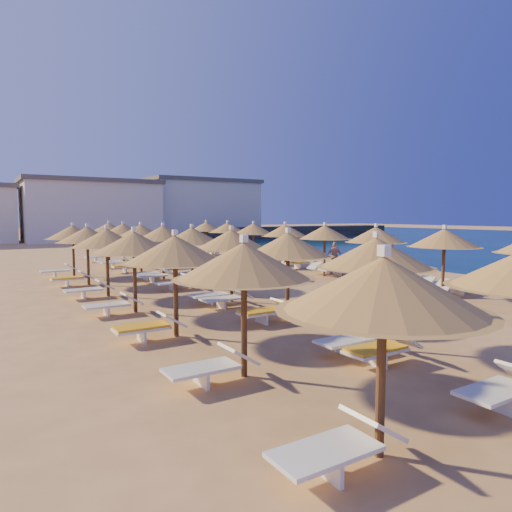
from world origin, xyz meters
TOP-DOWN VIEW (x-y plane):
  - ground at (0.00, 0.00)m, footprint 220.00×220.00m
  - jetty at (27.59, 38.30)m, footprint 30.10×4.81m
  - hotel_blocks at (1.82, 45.90)m, footprint 46.70×10.79m
  - parasol_row_east at (3.33, 1.37)m, footprint 2.70×36.69m
  - parasol_row_west at (-3.86, 1.37)m, footprint 2.70×36.69m
  - parasol_row_inland at (-7.34, 1.37)m, footprint 2.70×23.09m
  - loungers at (-1.55, 1.31)m, footprint 13.79×35.55m
  - beachgoer_a at (5.20, 2.18)m, footprint 0.51×0.67m
  - beachgoer_c at (5.35, 6.30)m, footprint 1.01×0.63m
  - beachgoer_b at (5.24, 2.18)m, footprint 1.03×1.05m

SIDE VIEW (x-z plane):
  - ground at x=0.00m, z-range 0.00..0.00m
  - loungers at x=-1.55m, z-range 0.01..0.67m
  - jetty at x=27.59m, z-range 0.00..1.50m
  - beachgoer_c at x=5.35m, z-range 0.00..1.60m
  - beachgoer_a at x=5.20m, z-range 0.00..1.65m
  - beachgoer_b at x=5.24m, z-range 0.00..1.71m
  - parasol_row_inland at x=-7.34m, z-range 0.82..3.52m
  - parasol_row_east at x=3.33m, z-range 0.82..3.52m
  - parasol_row_west at x=-3.86m, z-range 0.82..3.52m
  - hotel_blocks at x=1.82m, z-range -0.35..7.75m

